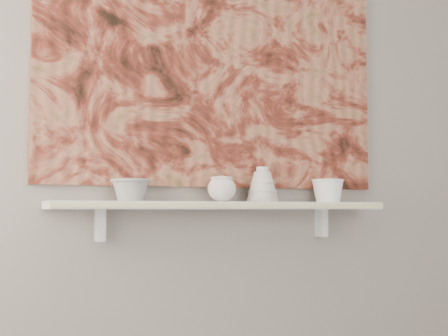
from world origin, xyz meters
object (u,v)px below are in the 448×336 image
shelf (226,206)px  bowl_grey (131,190)px  bowl_white (328,191)px  cup_cream (222,189)px  painting (218,55)px  bell_vessel (262,184)px

shelf → bowl_grey: bearing=180.0°
shelf → bowl_white: bearing=0.0°
cup_cream → bowl_white: (0.50, 0.00, -0.00)m
bowl_grey → painting: bearing=11.6°
bowl_white → shelf: bearing=180.0°
bowl_grey → bowl_white: (0.87, 0.00, 0.01)m
cup_cream → bell_vessel: bell_vessel is taller
painting → bowl_grey: 0.69m
painting → bowl_white: size_ratio=10.76×
painting → bowl_grey: size_ratio=10.02×
bowl_white → painting: bearing=170.5°
cup_cream → bowl_white: cup_cream is taller
painting → bowl_grey: painting is taller
bell_vessel → bowl_white: (0.32, 0.00, -0.02)m
shelf → bell_vessel: (0.16, 0.00, 0.09)m
shelf → cup_cream: 0.07m
bowl_grey → cup_cream: cup_cream is taller
bell_vessel → bowl_white: bell_vessel is taller
cup_cream → bell_vessel: bearing=0.0°
shelf → cup_cream: size_ratio=12.44×
bowl_grey → bell_vessel: size_ratio=1.04×
bowl_grey → bell_vessel: (0.56, 0.00, 0.03)m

